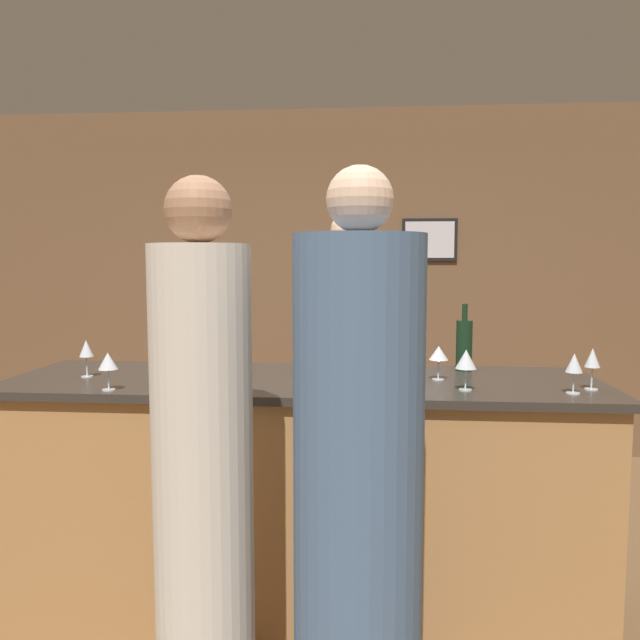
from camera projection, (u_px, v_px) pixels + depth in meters
The scene contains 18 objects.
ground_plane at pixel (303, 608), 2.85m from camera, with size 14.00×14.00×0.00m, color brown.
back_wall at pixel (336, 283), 5.14m from camera, with size 8.00×0.08×2.80m.
bar_counter at pixel (303, 495), 2.80m from camera, with size 2.59×0.79×1.07m.
bartender at pixel (350, 379), 3.66m from camera, with size 0.31×0.31×1.87m.
guest_0 at pixel (203, 487), 1.99m from camera, with size 0.32×0.32×1.84m.
guest_1 at pixel (358, 503), 1.88m from camera, with size 0.39×0.39×1.86m.
wine_bottle_0 at pixel (229, 349), 2.87m from camera, with size 0.08×0.08×0.29m.
wine_bottle_1 at pixel (464, 344), 2.93m from camera, with size 0.08×0.08×0.32m.
wine_bottle_2 at pixel (312, 347), 2.91m from camera, with size 0.08×0.08×0.30m.
ice_bucket at pixel (389, 353), 2.84m from camera, with size 0.20×0.20×0.20m.
wine_glass_0 at pixel (466, 360), 2.48m from camera, with size 0.08×0.08×0.16m.
wine_glass_1 at pixel (86, 350), 2.77m from camera, with size 0.06×0.06×0.17m.
wine_glass_2 at pixel (574, 364), 2.42m from camera, with size 0.06×0.06×0.16m.
wine_glass_3 at pixel (439, 354), 2.70m from camera, with size 0.08×0.08×0.15m.
wine_glass_4 at pixel (108, 362), 2.48m from camera, with size 0.08×0.08×0.15m.
wine_glass_5 at pixel (592, 359), 2.49m from camera, with size 0.06×0.06×0.17m.
wine_glass_6 at pixel (402, 354), 2.64m from camera, with size 0.07×0.07×0.16m.
wine_glass_7 at pixel (170, 357), 2.56m from camera, with size 0.07×0.07×0.16m.
Camera 1 is at (0.31, -2.69, 1.59)m, focal length 35.00 mm.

